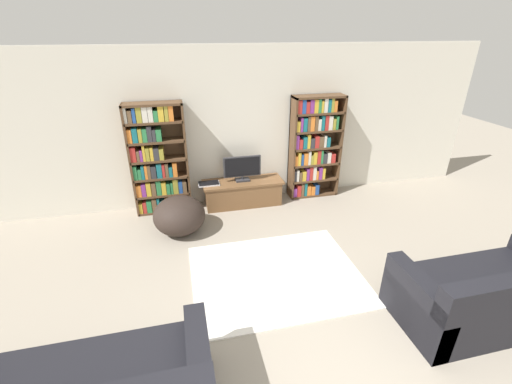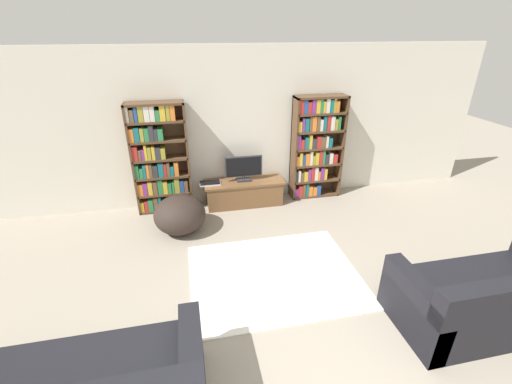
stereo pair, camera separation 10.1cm
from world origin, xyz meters
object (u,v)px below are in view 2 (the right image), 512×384
(bookshelf_right, at_px, (315,146))
(tv_stand, at_px, (244,192))
(television, at_px, (243,168))
(couch_right_sofa, at_px, (485,300))
(bookshelf_left, at_px, (158,159))
(beanbag_ottoman, at_px, (180,215))
(laptop, at_px, (210,183))

(bookshelf_right, relative_size, tv_stand, 1.32)
(tv_stand, bearing_deg, television, 90.00)
(tv_stand, distance_m, couch_right_sofa, 3.71)
(bookshelf_left, distance_m, bookshelf_right, 2.67)
(bookshelf_right, distance_m, couch_right_sofa, 3.39)
(bookshelf_right, distance_m, beanbag_ottoman, 2.60)
(television, relative_size, beanbag_ottoman, 0.83)
(bookshelf_left, relative_size, tv_stand, 1.32)
(tv_stand, xyz_separation_m, laptop, (-0.58, -0.00, 0.23))
(bookshelf_left, distance_m, laptop, 0.93)
(bookshelf_right, xyz_separation_m, couch_right_sofa, (0.67, -3.26, -0.65))
(laptop, distance_m, beanbag_ottoman, 0.88)
(television, xyz_separation_m, couch_right_sofa, (1.96, -3.17, -0.38))
(bookshelf_right, bearing_deg, laptop, -176.61)
(tv_stand, bearing_deg, bookshelf_right, 4.78)
(laptop, bearing_deg, beanbag_ottoman, -127.53)
(television, bearing_deg, bookshelf_right, 3.86)
(bookshelf_right, height_order, laptop, bookshelf_right)
(couch_right_sofa, bearing_deg, bookshelf_right, 101.58)
(bookshelf_left, bearing_deg, couch_right_sofa, -44.34)
(bookshelf_left, xyz_separation_m, bookshelf_right, (2.67, -0.00, 0.03))
(couch_right_sofa, height_order, beanbag_ottoman, couch_right_sofa)
(bookshelf_right, xyz_separation_m, tv_stand, (-1.29, -0.11, -0.72))
(tv_stand, distance_m, laptop, 0.62)
(bookshelf_right, bearing_deg, couch_right_sofa, -78.42)
(television, bearing_deg, beanbag_ottoman, -147.36)
(tv_stand, relative_size, television, 2.15)
(bookshelf_right, distance_m, laptop, 1.93)
(laptop, xyz_separation_m, beanbag_ottoman, (-0.52, -0.68, -0.17))
(television, height_order, laptop, television)
(laptop, height_order, beanbag_ottoman, beanbag_ottoman)
(beanbag_ottoman, bearing_deg, bookshelf_right, 18.32)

